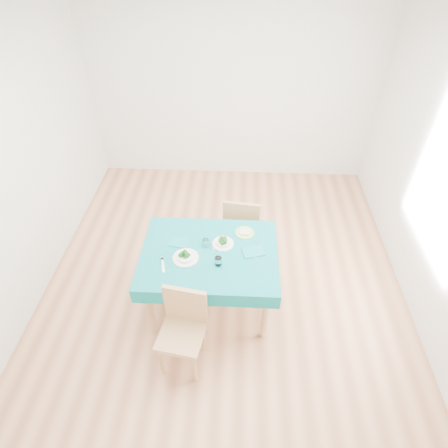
{
  "coord_description": "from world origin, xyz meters",
  "views": [
    {
      "loc": [
        0.14,
        -2.82,
        3.33
      ],
      "look_at": [
        0.0,
        0.0,
        0.85
      ],
      "focal_mm": 30.0,
      "sensor_mm": 36.0,
      "label": 1
    }
  ],
  "objects_px": {
    "chair_near": "(181,332)",
    "side_plate": "(245,233)",
    "bowl_near": "(185,255)",
    "bowl_far": "(223,242)",
    "chair_far": "(243,217)",
    "table": "(210,279)"
  },
  "relations": [
    {
      "from": "chair_near",
      "to": "bowl_far",
      "type": "relative_size",
      "value": 4.59
    },
    {
      "from": "chair_near",
      "to": "side_plate",
      "type": "relative_size",
      "value": 5.03
    },
    {
      "from": "bowl_far",
      "to": "side_plate",
      "type": "xyz_separation_m",
      "value": [
        0.21,
        0.17,
        -0.03
      ]
    },
    {
      "from": "chair_far",
      "to": "side_plate",
      "type": "distance_m",
      "value": 0.61
    },
    {
      "from": "chair_near",
      "to": "side_plate",
      "type": "distance_m",
      "value": 1.16
    },
    {
      "from": "table",
      "to": "side_plate",
      "type": "height_order",
      "value": "side_plate"
    },
    {
      "from": "chair_far",
      "to": "bowl_far",
      "type": "xyz_separation_m",
      "value": [
        -0.19,
        -0.72,
        0.28
      ]
    },
    {
      "from": "table",
      "to": "chair_far",
      "type": "distance_m",
      "value": 0.92
    },
    {
      "from": "chair_near",
      "to": "bowl_far",
      "type": "bearing_deg",
      "value": 78.16
    },
    {
      "from": "chair_near",
      "to": "bowl_near",
      "type": "distance_m",
      "value": 0.69
    },
    {
      "from": "bowl_far",
      "to": "chair_far",
      "type": "bearing_deg",
      "value": 75.08
    },
    {
      "from": "bowl_near",
      "to": "side_plate",
      "type": "bearing_deg",
      "value": 34.59
    },
    {
      "from": "table",
      "to": "bowl_far",
      "type": "bearing_deg",
      "value": 45.42
    },
    {
      "from": "bowl_near",
      "to": "bowl_far",
      "type": "bearing_deg",
      "value": 31.48
    },
    {
      "from": "chair_near",
      "to": "chair_far",
      "type": "distance_m",
      "value": 1.63
    },
    {
      "from": "chair_far",
      "to": "bowl_far",
      "type": "distance_m",
      "value": 0.8
    },
    {
      "from": "table",
      "to": "chair_near",
      "type": "bearing_deg",
      "value": -105.77
    },
    {
      "from": "chair_far",
      "to": "bowl_near",
      "type": "relative_size",
      "value": 4.12
    },
    {
      "from": "chair_near",
      "to": "side_plate",
      "type": "xyz_separation_m",
      "value": [
        0.53,
        1.0,
        0.28
      ]
    },
    {
      "from": "chair_far",
      "to": "bowl_near",
      "type": "bearing_deg",
      "value": 66.57
    },
    {
      "from": "bowl_far",
      "to": "table",
      "type": "bearing_deg",
      "value": -134.58
    },
    {
      "from": "chair_near",
      "to": "bowl_near",
      "type": "bearing_deg",
      "value": 101.22
    }
  ]
}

